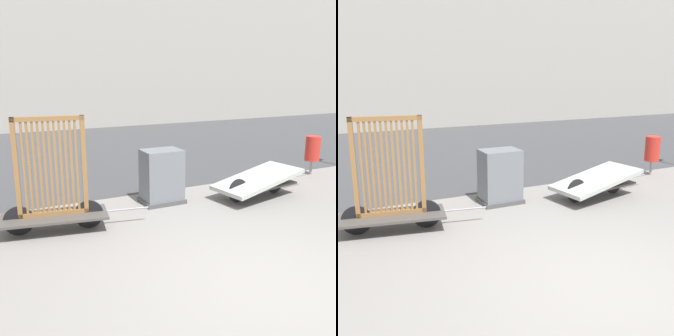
# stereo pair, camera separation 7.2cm
# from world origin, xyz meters

# --- Properties ---
(ground_plane) EXTENTS (60.00, 60.00, 0.00)m
(ground_plane) POSITION_xyz_m (0.00, 0.00, 0.00)
(ground_plane) COLOR gray
(road_strip) EXTENTS (56.00, 9.90, 0.01)m
(road_strip) POSITION_xyz_m (0.00, 8.92, 0.00)
(road_strip) COLOR #424244
(road_strip) RESTS_ON ground_plane
(bike_cart_with_bedframe) EXTENTS (2.36, 0.93, 1.82)m
(bike_cart_with_bedframe) POSITION_xyz_m (-1.98, 2.74, 0.63)
(bike_cart_with_bedframe) COLOR #4C4742
(bike_cart_with_bedframe) RESTS_ON ground_plane
(bike_cart_with_mattress) EXTENTS (2.44, 1.16, 0.56)m
(bike_cart_with_mattress) POSITION_xyz_m (1.99, 2.74, 0.34)
(bike_cart_with_mattress) COLOR #4C4742
(bike_cart_with_mattress) RESTS_ON ground_plane
(utility_cabinet) EXTENTS (0.80, 0.60, 1.04)m
(utility_cabinet) POSITION_xyz_m (0.13, 3.29, 0.48)
(utility_cabinet) COLOR #4C4C4C
(utility_cabinet) RESTS_ON ground_plane
(trash_bin) EXTENTS (0.35, 0.35, 0.95)m
(trash_bin) POSITION_xyz_m (4.34, 3.62, 0.64)
(trash_bin) COLOR gray
(trash_bin) RESTS_ON ground_plane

